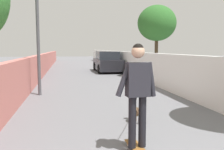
# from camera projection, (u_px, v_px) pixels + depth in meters

# --- Properties ---
(ground_plane) EXTENTS (80.00, 80.00, 0.00)m
(ground_plane) POSITION_uv_depth(u_px,v_px,m) (88.00, 77.00, 15.25)
(ground_plane) COLOR slate
(wall_left) EXTENTS (48.00, 0.30, 1.40)m
(wall_left) POSITION_uv_depth(u_px,v_px,m) (36.00, 69.00, 12.69)
(wall_left) COLOR #CC726B
(wall_left) RESTS_ON ground
(fence_right) EXTENTS (48.00, 0.30, 1.53)m
(fence_right) POSITION_uv_depth(u_px,v_px,m) (143.00, 66.00, 13.75)
(fence_right) COLOR white
(fence_right) RESTS_ON ground
(tree_right_far) EXTENTS (2.30, 2.30, 4.33)m
(tree_right_far) POSITION_uv_depth(u_px,v_px,m) (157.00, 23.00, 14.66)
(tree_right_far) COLOR #473523
(tree_right_far) RESTS_ON ground
(lamp_post) EXTENTS (0.36, 0.36, 4.17)m
(lamp_post) POSITION_uv_depth(u_px,v_px,m) (37.00, 18.00, 9.03)
(lamp_post) COLOR #4C4C51
(lamp_post) RESTS_ON ground
(skateboard) EXTENTS (0.81, 0.25, 0.08)m
(skateboard) POSITION_uv_depth(u_px,v_px,m) (137.00, 148.00, 4.19)
(skateboard) COLOR brown
(skateboard) RESTS_ON ground
(person_skateboarder) EXTENTS (0.24, 0.71, 1.76)m
(person_skateboarder) POSITION_uv_depth(u_px,v_px,m) (138.00, 87.00, 4.08)
(person_skateboarder) COLOR black
(person_skateboarder) RESTS_ON skateboard
(dog) EXTENTS (1.94, 0.56, 1.06)m
(dog) POSITION_uv_depth(u_px,v_px,m) (135.00, 111.00, 5.85)
(dog) COLOR brown
(dog) RESTS_ON ground
(car_near) EXTENTS (4.32, 1.80, 1.54)m
(car_near) POSITION_uv_depth(u_px,v_px,m) (107.00, 62.00, 18.69)
(car_near) COLOR black
(car_near) RESTS_ON ground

